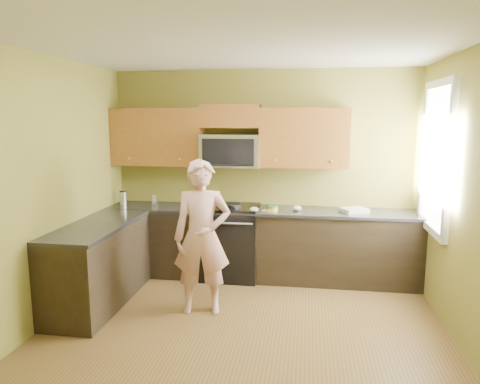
% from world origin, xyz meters
% --- Properties ---
extents(floor, '(4.00, 4.00, 0.00)m').
position_xyz_m(floor, '(0.00, 0.00, 0.00)').
color(floor, brown).
rests_on(floor, ground).
extents(ceiling, '(4.00, 4.00, 0.00)m').
position_xyz_m(ceiling, '(0.00, 0.00, 2.70)').
color(ceiling, white).
rests_on(ceiling, ground).
extents(wall_back, '(4.00, 0.00, 4.00)m').
position_xyz_m(wall_back, '(0.00, 2.00, 1.35)').
color(wall_back, olive).
rests_on(wall_back, ground).
extents(wall_front, '(4.00, 0.00, 4.00)m').
position_xyz_m(wall_front, '(0.00, -2.00, 1.35)').
color(wall_front, olive).
rests_on(wall_front, ground).
extents(wall_left, '(0.00, 4.00, 4.00)m').
position_xyz_m(wall_left, '(-2.00, 0.00, 1.35)').
color(wall_left, olive).
rests_on(wall_left, ground).
extents(wall_right, '(0.00, 4.00, 4.00)m').
position_xyz_m(wall_right, '(2.00, 0.00, 1.35)').
color(wall_right, olive).
rests_on(wall_right, ground).
extents(cabinet_back_run, '(4.00, 0.60, 0.88)m').
position_xyz_m(cabinet_back_run, '(0.00, 1.70, 0.44)').
color(cabinet_back_run, black).
rests_on(cabinet_back_run, floor).
extents(cabinet_left_run, '(0.60, 1.60, 0.88)m').
position_xyz_m(cabinet_left_run, '(-1.70, 0.60, 0.44)').
color(cabinet_left_run, black).
rests_on(cabinet_left_run, floor).
extents(countertop_back, '(4.00, 0.62, 0.04)m').
position_xyz_m(countertop_back, '(0.00, 1.69, 0.90)').
color(countertop_back, black).
rests_on(countertop_back, cabinet_back_run).
extents(countertop_left, '(0.62, 1.60, 0.04)m').
position_xyz_m(countertop_left, '(-1.69, 0.60, 0.90)').
color(countertop_left, black).
rests_on(countertop_left, cabinet_left_run).
extents(stove, '(0.76, 0.65, 0.95)m').
position_xyz_m(stove, '(-0.40, 1.68, 0.47)').
color(stove, black).
rests_on(stove, floor).
extents(microwave, '(0.76, 0.40, 0.42)m').
position_xyz_m(microwave, '(-0.40, 1.80, 1.45)').
color(microwave, silver).
rests_on(microwave, wall_back).
extents(upper_cab_left, '(1.22, 0.33, 0.75)m').
position_xyz_m(upper_cab_left, '(-1.39, 1.83, 1.45)').
color(upper_cab_left, brown).
rests_on(upper_cab_left, wall_back).
extents(upper_cab_right, '(1.12, 0.33, 0.75)m').
position_xyz_m(upper_cab_right, '(0.54, 1.83, 1.45)').
color(upper_cab_right, brown).
rests_on(upper_cab_right, wall_back).
extents(upper_cab_over_mw, '(0.76, 0.33, 0.30)m').
position_xyz_m(upper_cab_over_mw, '(-0.40, 1.83, 2.10)').
color(upper_cab_over_mw, brown).
rests_on(upper_cab_over_mw, wall_back).
extents(window, '(0.06, 1.06, 1.66)m').
position_xyz_m(window, '(1.98, 1.20, 1.65)').
color(window, white).
rests_on(window, wall_right).
extents(woman, '(0.66, 0.50, 1.65)m').
position_xyz_m(woman, '(-0.50, 0.57, 0.83)').
color(woman, '#D8746C').
rests_on(woman, floor).
extents(frying_pan, '(0.40, 0.51, 0.06)m').
position_xyz_m(frying_pan, '(-0.36, 1.56, 0.95)').
color(frying_pan, black).
rests_on(frying_pan, stove).
extents(butter_tub, '(0.14, 0.14, 0.09)m').
position_xyz_m(butter_tub, '(0.18, 1.56, 0.92)').
color(butter_tub, yellow).
rests_on(butter_tub, countertop_back).
extents(toast_slice, '(0.13, 0.13, 0.01)m').
position_xyz_m(toast_slice, '(0.10, 1.55, 0.93)').
color(toast_slice, '#B27F47').
rests_on(toast_slice, countertop_back).
extents(napkin_a, '(0.12, 0.13, 0.06)m').
position_xyz_m(napkin_a, '(-0.05, 1.50, 0.95)').
color(napkin_a, silver).
rests_on(napkin_a, countertop_back).
extents(napkin_b, '(0.13, 0.14, 0.07)m').
position_xyz_m(napkin_b, '(0.47, 1.65, 0.95)').
color(napkin_b, silver).
rests_on(napkin_b, countertop_back).
extents(dish_towel, '(0.38, 0.35, 0.05)m').
position_xyz_m(dish_towel, '(1.18, 1.68, 0.95)').
color(dish_towel, silver).
rests_on(dish_towel, countertop_back).
extents(travel_mug, '(0.09, 0.09, 0.19)m').
position_xyz_m(travel_mug, '(-1.86, 1.70, 0.92)').
color(travel_mug, silver).
rests_on(travel_mug, countertop_back).
extents(glass_a, '(0.09, 0.09, 0.12)m').
position_xyz_m(glass_a, '(-1.46, 1.82, 0.98)').
color(glass_a, silver).
rests_on(glass_a, countertop_back).
extents(glass_b, '(0.09, 0.09, 0.12)m').
position_xyz_m(glass_b, '(-0.95, 1.85, 0.98)').
color(glass_b, silver).
rests_on(glass_b, countertop_back).
extents(glass_c, '(0.09, 0.09, 0.12)m').
position_xyz_m(glass_c, '(-0.86, 1.70, 0.98)').
color(glass_c, silver).
rests_on(glass_c, countertop_back).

